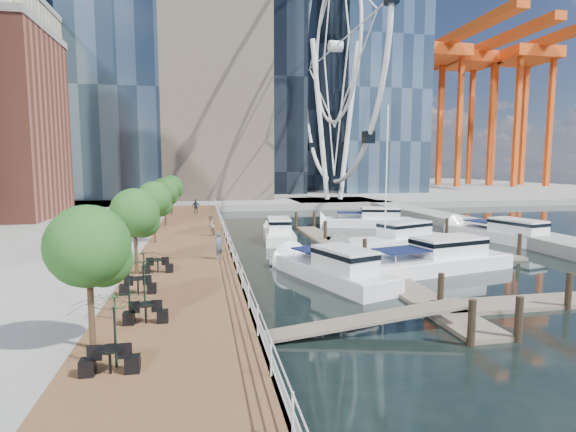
# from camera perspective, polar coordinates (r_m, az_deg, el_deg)

# --- Properties ---
(ground) EXTENTS (520.00, 520.00, 0.00)m
(ground) POSITION_cam_1_polar(r_m,az_deg,el_deg) (23.18, 9.66, -10.68)
(ground) COLOR black
(ground) RESTS_ON ground
(boardwalk) EXTENTS (6.00, 60.00, 1.00)m
(boardwalk) POSITION_cam_1_polar(r_m,az_deg,el_deg) (36.28, -12.53, -3.68)
(boardwalk) COLOR brown
(boardwalk) RESTS_ON ground
(seawall) EXTENTS (0.25, 60.00, 1.00)m
(seawall) POSITION_cam_1_polar(r_m,az_deg,el_deg) (36.31, -7.79, -3.57)
(seawall) COLOR #595954
(seawall) RESTS_ON ground
(land_far) EXTENTS (200.00, 114.00, 1.00)m
(land_far) POSITION_cam_1_polar(r_m,az_deg,el_deg) (123.12, -7.24, 3.51)
(land_far) COLOR gray
(land_far) RESTS_ON ground
(breakwater) EXTENTS (4.00, 60.00, 1.00)m
(breakwater) POSITION_cam_1_polar(r_m,az_deg,el_deg) (49.74, 23.31, -1.32)
(breakwater) COLOR gray
(breakwater) RESTS_ON ground
(pier) EXTENTS (14.00, 12.00, 1.00)m
(pier) POSITION_cam_1_polar(r_m,az_deg,el_deg) (76.19, 5.82, 1.71)
(pier) COLOR gray
(pier) RESTS_ON ground
(railing) EXTENTS (0.10, 60.00, 1.05)m
(railing) POSITION_cam_1_polar(r_m,az_deg,el_deg) (36.14, -7.97, -1.97)
(railing) COLOR white
(railing) RESTS_ON boardwalk
(floating_docks) EXTENTS (16.00, 34.00, 2.60)m
(floating_docks) POSITION_cam_1_polar(r_m,az_deg,el_deg) (35.11, 16.17, -4.13)
(floating_docks) COLOR #6D6051
(floating_docks) RESTS_ON ground
(ferris_wheel) EXTENTS (5.80, 45.60, 47.80)m
(ferris_wheel) POSITION_cam_1_polar(r_m,az_deg,el_deg) (78.30, 6.05, 20.59)
(ferris_wheel) COLOR white
(ferris_wheel) RESTS_ON ground
(port_cranes) EXTENTS (40.00, 52.00, 38.00)m
(port_cranes) POSITION_cam_1_polar(r_m,az_deg,el_deg) (139.37, 22.45, 11.45)
(port_cranes) COLOR #D84C14
(port_cranes) RESTS_ON ground
(street_trees) EXTENTS (2.60, 42.60, 4.60)m
(street_trees) POSITION_cam_1_polar(r_m,az_deg,el_deg) (34.98, -16.66, 2.09)
(street_trees) COLOR #3F2B1C
(street_trees) RESTS_ON ground
(cafe_tables) EXTENTS (2.50, 13.70, 0.74)m
(cafe_tables) POSITION_cam_1_polar(r_m,az_deg,el_deg) (19.65, -18.10, -9.91)
(cafe_tables) COLOR black
(cafe_tables) RESTS_ON ground
(yacht_foreground) EXTENTS (12.32, 5.76, 2.15)m
(yacht_foreground) POSITION_cam_1_polar(r_m,az_deg,el_deg) (30.71, 17.82, -6.63)
(yacht_foreground) COLOR white
(yacht_foreground) RESTS_ON ground
(pedestrian_near) EXTENTS (0.72, 0.72, 1.69)m
(pedestrian_near) POSITION_cam_1_polar(r_m,az_deg,el_deg) (28.16, -8.73, -3.74)
(pedestrian_near) COLOR #464F5E
(pedestrian_near) RESTS_ON boardwalk
(pedestrian_mid) EXTENTS (0.99, 1.06, 1.74)m
(pedestrian_mid) POSITION_cam_1_polar(r_m,az_deg,el_deg) (37.64, -9.82, -1.14)
(pedestrian_mid) COLOR #85705C
(pedestrian_mid) RESTS_ON boardwalk
(pedestrian_far) EXTENTS (1.04, 0.44, 1.76)m
(pedestrian_far) POSITION_cam_1_polar(r_m,az_deg,el_deg) (54.56, -11.61, 1.18)
(pedestrian_far) COLOR #2D2F38
(pedestrian_far) RESTS_ON boardwalk
(moored_yachts) EXTENTS (24.84, 41.39, 11.50)m
(moored_yachts) POSITION_cam_1_polar(r_m,az_deg,el_deg) (37.54, 14.46, -4.16)
(moored_yachts) COLOR white
(moored_yachts) RESTS_ON ground
(cafe_seating) EXTENTS (3.47, 9.09, 2.35)m
(cafe_seating) POSITION_cam_1_polar(r_m,az_deg,el_deg) (17.32, -19.26, -9.47)
(cafe_seating) COLOR #103E21
(cafe_seating) RESTS_ON ground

